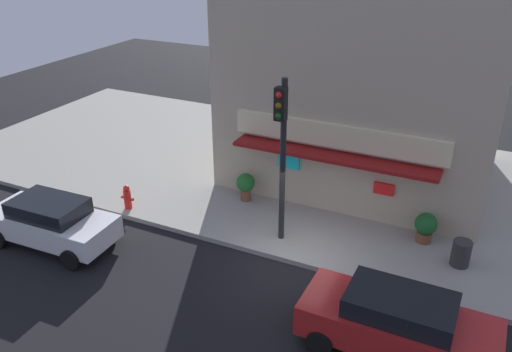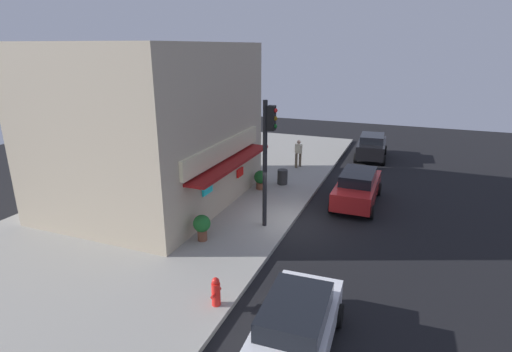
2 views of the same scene
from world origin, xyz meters
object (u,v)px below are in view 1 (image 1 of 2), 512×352
object	(u,v)px
trash_can	(461,253)
parked_car_white	(51,221)
fire_hydrant	(127,197)
potted_plant_by_window	(246,184)
traffic_light	(282,142)
parked_car_red	(398,323)
potted_plant_by_doorway	(426,226)

from	to	relation	value
trash_can	parked_car_white	bearing A→B (deg)	-160.77
fire_hydrant	potted_plant_by_window	size ratio (longest dim) A/B	0.86
traffic_light	fire_hydrant	xyz separation A→B (m)	(-5.57, -0.47, -2.89)
potted_plant_by_window	parked_car_red	world-z (taller)	parked_car_red
potted_plant_by_doorway	fire_hydrant	bearing A→B (deg)	-166.56
fire_hydrant	trash_can	size ratio (longest dim) A/B	1.12
potted_plant_by_window	traffic_light	bearing A→B (deg)	-40.99
fire_hydrant	potted_plant_by_doorway	bearing A→B (deg)	13.44
fire_hydrant	trash_can	distance (m)	10.95
traffic_light	parked_car_white	xyz separation A→B (m)	(-6.45, -3.07, -2.68)
fire_hydrant	potted_plant_by_window	distance (m)	4.15
traffic_light	fire_hydrant	bearing A→B (deg)	-175.15
fire_hydrant	parked_car_red	xyz separation A→B (m)	(9.86, -2.58, 0.25)
parked_car_white	potted_plant_by_window	bearing A→B (deg)	48.79
traffic_light	fire_hydrant	size ratio (longest dim) A/B	5.84
traffic_light	potted_plant_by_window	xyz separation A→B (m)	(-2.14, 1.86, -2.70)
traffic_light	parked_car_white	size ratio (longest dim) A/B	1.23
fire_hydrant	potted_plant_by_doorway	distance (m)	9.96
fire_hydrant	parked_car_red	bearing A→B (deg)	-14.68
traffic_light	parked_car_white	bearing A→B (deg)	-154.56
fire_hydrant	parked_car_red	distance (m)	10.20
potted_plant_by_doorway	parked_car_white	size ratio (longest dim) A/B	0.23
trash_can	parked_car_red	world-z (taller)	parked_car_red
parked_car_red	potted_plant_by_window	bearing A→B (deg)	142.62
fire_hydrant	potted_plant_by_window	world-z (taller)	potted_plant_by_window
potted_plant_by_doorway	potted_plant_by_window	distance (m)	6.26
parked_car_red	potted_plant_by_doorway	bearing A→B (deg)	92.02
traffic_light	potted_plant_by_window	distance (m)	3.91
potted_plant_by_window	potted_plant_by_doorway	bearing A→B (deg)	-0.14
parked_car_red	traffic_light	bearing A→B (deg)	144.56
trash_can	parked_car_white	distance (m)	12.43
parked_car_white	parked_car_red	distance (m)	10.75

